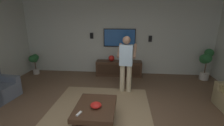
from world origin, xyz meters
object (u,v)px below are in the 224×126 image
Objects in this scene: tv at (120,38)px; person_standing at (126,61)px; media_console at (119,68)px; vase_round at (111,58)px; coffee_table at (96,110)px; remote_white at (79,114)px; wall_speaker_right at (92,36)px; potted_plant_short at (34,60)px; bowl at (96,105)px; potted_plant_tall at (206,61)px; wall_speaker_left at (150,39)px.

tv is 0.73× the size of person_standing.
media_console is 0.48m from vase_round.
remote_white is (-0.32, 0.24, 0.12)m from coffee_table.
tv reaches higher than wall_speaker_right.
tv reaches higher than remote_white.
tv is 3.36m from potted_plant_short.
coffee_table is at bearing -6.38° from media_console.
wall_speaker_right is (0.25, 0.78, 0.80)m from vase_round.
tv is at bearing -82.32° from potted_plant_short.
tv reaches higher than person_standing.
bowl is 2.99m from vase_round.
potted_plant_tall is at bearing -95.60° from wall_speaker_right.
person_standing reaches higher than wall_speaker_right.
media_console is 1.60m from wall_speaker_left.
bowl is (-0.06, -0.02, 0.15)m from coffee_table.
wall_speaker_right is (0.25, 1.06, 1.19)m from media_console.
potted_plant_short is at bearing 101.69° from wall_speaker_right.
wall_speaker_left is at bearing -84.14° from potted_plant_short.
tv is at bearing 7.44° from remote_white.
potted_plant_short is (-0.05, 6.25, -0.13)m from potted_plant_tall.
bowl is at bearing -29.14° from remote_white.
remote_white is (-3.48, 0.57, -0.98)m from tv.
tv reaches higher than coffee_table.
wall_speaker_left is at bearing -9.32° from remote_white.
potted_plant_short is at bearing 46.84° from coffee_table.
bowl is (-2.98, 0.30, 0.18)m from media_console.
vase_round is (3.24, -0.29, 0.25)m from remote_white.
wall_speaker_left is (3.17, -1.46, 1.08)m from coffee_table.
potted_plant_tall is at bearing -50.50° from coffee_table.
potted_plant_short is 2.39m from wall_speaker_right.
coffee_table is at bearing 165.61° from person_standing.
potted_plant_tall is (-0.39, -3.03, -0.71)m from tv.
bowl is at bearing 167.11° from person_standing.
remote_white is (-3.09, 3.60, -0.28)m from potted_plant_tall.
wall_speaker_left reaches higher than bowl.
vase_round is 1.00× the size of wall_speaker_right.
media_console reaches higher than coffee_table.
tv reaches higher than bowl.
media_console is at bearing 6.76° from remote_white.
bowl is (-2.78, -2.92, -0.11)m from potted_plant_short.
bowl is 0.37m from remote_white.
wall_speaker_left is (0.25, -1.42, 0.71)m from vase_round.
potted_plant_tall is 4.38m from bowl.
wall_speaker_right is at bearing -78.31° from potted_plant_short.
person_standing reaches higher than remote_white.
bowl is 1.01× the size of vase_round.
potted_plant_short reaches higher than remote_white.
potted_plant_short is at bearing 90.43° from potted_plant_tall.
remote_white is at bearing -138.87° from potted_plant_short.
coffee_table is at bearing 19.47° from bowl.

